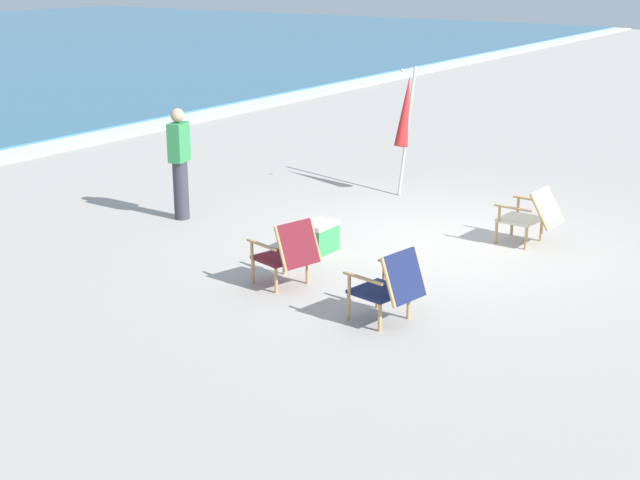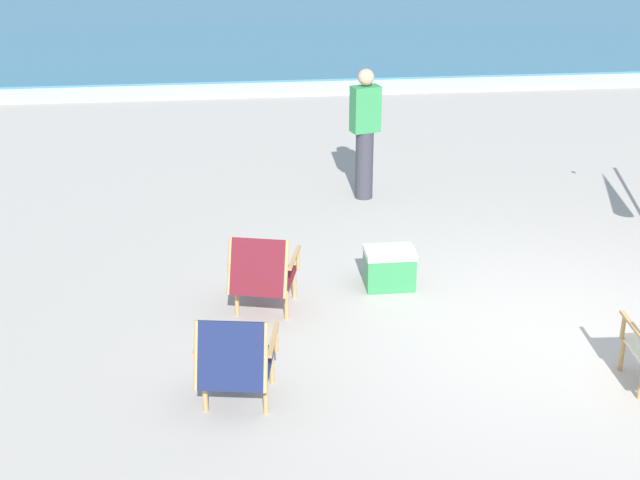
{
  "view_description": "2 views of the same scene",
  "coord_description": "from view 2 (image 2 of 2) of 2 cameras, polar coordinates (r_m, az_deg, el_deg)",
  "views": [
    {
      "loc": [
        -10.31,
        -5.11,
        3.65
      ],
      "look_at": [
        -2.1,
        0.52,
        0.5
      ],
      "focal_mm": 50.0,
      "sensor_mm": 36.0,
      "label": 1
    },
    {
      "loc": [
        -2.75,
        -6.71,
        3.94
      ],
      "look_at": [
        -1.96,
        0.6,
        0.78
      ],
      "focal_mm": 50.0,
      "sensor_mm": 36.0,
      "label": 2
    }
  ],
  "objects": [
    {
      "name": "ground_plane",
      "position": [
        8.26,
        14.17,
        -6.0
      ],
      "size": [
        80.0,
        80.0,
        0.0
      ],
      "primitive_type": "plane",
      "color": "#B2AAA0"
    },
    {
      "name": "surf_band",
      "position": [
        16.87,
        3.39,
        9.85
      ],
      "size": [
        80.0,
        1.1,
        0.06
      ],
      "primitive_type": "cube",
      "color": "white",
      "rests_on": "ground"
    },
    {
      "name": "beach_chair_front_right",
      "position": [
        6.86,
        -5.45,
        -7.61
      ],
      "size": [
        0.68,
        0.77,
        0.81
      ],
      "color": "#19234C",
      "rests_on": "ground"
    },
    {
      "name": "beach_chair_far_center",
      "position": [
        8.21,
        -3.72,
        -2.08
      ],
      "size": [
        0.73,
        0.81,
        0.81
      ],
      "color": "maroon",
      "rests_on": "ground"
    },
    {
      "name": "person_near_chairs",
      "position": [
        10.98,
        2.89,
        6.85
      ],
      "size": [
        0.38,
        0.28,
        1.63
      ],
      "color": "#383842",
      "rests_on": "ground"
    },
    {
      "name": "cooler_box",
      "position": [
        8.84,
        4.46,
        -1.8
      ],
      "size": [
        0.49,
        0.35,
        0.4
      ],
      "color": "#338C4C",
      "rests_on": "ground"
    }
  ]
}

